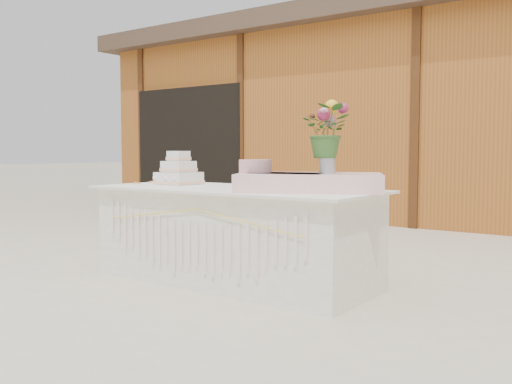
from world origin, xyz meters
TOP-DOWN VIEW (x-y plane):
  - ground at (0.00, 0.00)m, footprint 80.00×80.00m
  - barn at (-0.01, 5.99)m, footprint 12.60×4.60m
  - cake_table at (0.00, -0.00)m, footprint 2.40×1.00m
  - wedding_cake at (-0.70, 0.09)m, footprint 0.33×0.33m
  - pink_cake_stand at (0.25, -0.05)m, footprint 0.32×0.32m
  - satin_runner at (0.68, 0.04)m, footprint 1.21×1.02m
  - flower_vase at (0.83, 0.03)m, footprint 0.12×0.12m
  - bouquet at (0.83, 0.03)m, footprint 0.40×0.37m
  - loose_flowers at (-1.06, 0.04)m, footprint 0.21×0.32m

SIDE VIEW (x-z plane):
  - ground at x=0.00m, z-range 0.00..0.00m
  - cake_table at x=0.00m, z-range 0.00..0.77m
  - loose_flowers at x=-1.06m, z-range 0.77..0.79m
  - satin_runner at x=0.68m, z-range 0.77..0.90m
  - wedding_cake at x=-0.70m, z-range 0.72..1.02m
  - pink_cake_stand at x=0.25m, z-range 0.78..1.02m
  - flower_vase at x=0.83m, z-range 0.90..1.07m
  - bouquet at x=0.83m, z-range 1.07..1.45m
  - barn at x=-0.01m, z-range 0.03..3.33m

